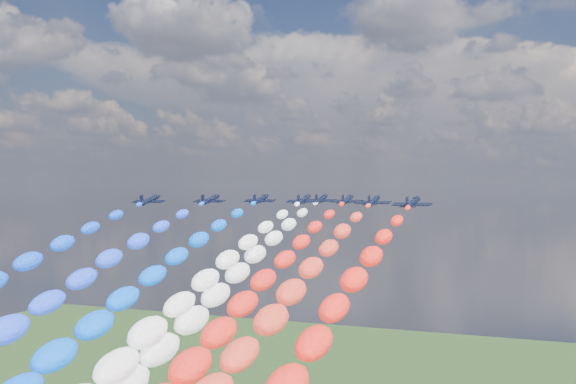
% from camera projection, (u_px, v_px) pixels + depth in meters
% --- Properties ---
extents(jet_0, '(8.72, 11.60, 4.60)m').
position_uv_depth(jet_0, '(150.00, 200.00, 175.84)').
color(jet_0, black).
extents(jet_1, '(8.16, 11.19, 4.60)m').
position_uv_depth(jet_1, '(210.00, 200.00, 181.32)').
color(jet_1, black).
extents(trail_1, '(6.36, 126.76, 46.69)m').
position_uv_depth(trail_1, '(28.00, 331.00, 121.54)').
color(trail_1, blue).
extents(jet_2, '(8.33, 11.32, 4.60)m').
position_uv_depth(jet_2, '(261.00, 199.00, 185.78)').
color(jet_2, black).
extents(trail_2, '(6.36, 126.76, 46.69)m').
position_uv_depth(trail_2, '(109.00, 326.00, 126.00)').
color(trail_2, blue).
extents(jet_3, '(8.45, 11.41, 4.60)m').
position_uv_depth(jet_3, '(304.00, 200.00, 179.10)').
color(jet_3, black).
extents(trail_3, '(6.36, 126.76, 46.69)m').
position_uv_depth(trail_3, '(165.00, 333.00, 119.32)').
color(trail_3, white).
extents(jet_4, '(8.30, 11.30, 4.60)m').
position_uv_depth(jet_4, '(321.00, 199.00, 189.97)').
color(jet_4, black).
extents(trail_4, '(6.36, 126.76, 46.69)m').
position_uv_depth(trail_4, '(202.00, 321.00, 130.19)').
color(trail_4, white).
extents(jet_5, '(8.53, 11.46, 4.60)m').
position_uv_depth(jet_5, '(347.00, 200.00, 179.40)').
color(jet_5, black).
extents(trail_5, '(6.36, 126.76, 46.69)m').
position_uv_depth(trail_5, '(230.00, 333.00, 119.62)').
color(trail_5, red).
extents(jet_6, '(8.20, 11.22, 4.60)m').
position_uv_depth(jet_6, '(374.00, 201.00, 164.69)').
color(jet_6, black).
extents(trail_6, '(6.36, 126.76, 46.69)m').
position_uv_depth(trail_6, '(256.00, 354.00, 104.91)').
color(trail_6, red).
extents(jet_7, '(8.91, 11.73, 4.60)m').
position_uv_depth(jet_7, '(413.00, 203.00, 148.63)').
color(jet_7, black).
extents(trail_7, '(6.36, 126.76, 46.69)m').
position_uv_depth(trail_7, '(299.00, 384.00, 88.85)').
color(trail_7, red).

